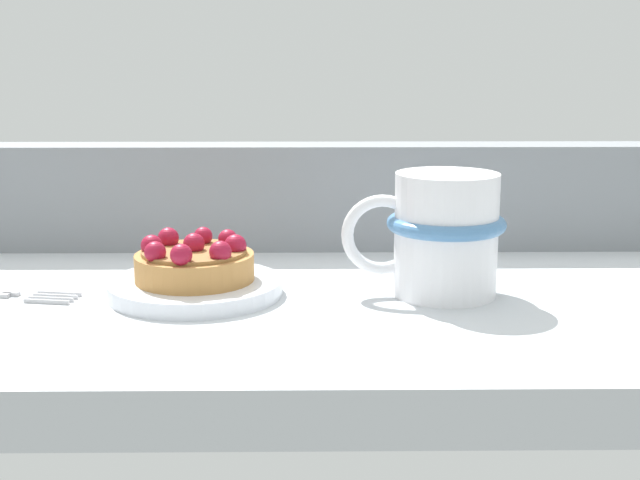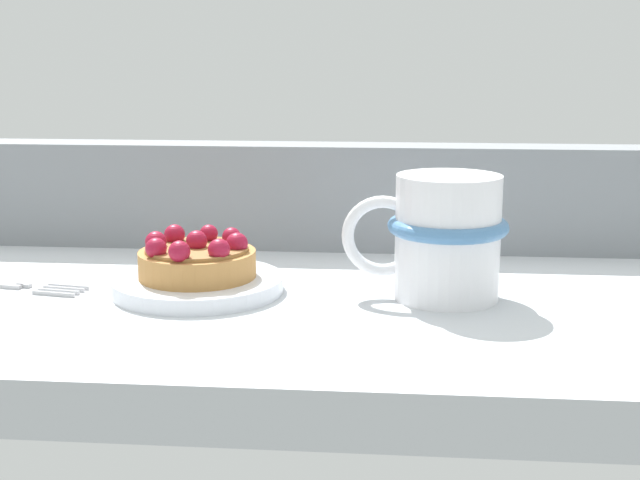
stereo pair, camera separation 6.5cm
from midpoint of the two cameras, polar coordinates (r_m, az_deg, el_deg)
ground_plane at (r=67.26cm, az=-0.59°, el=-5.04°), size 85.98×37.94×3.65cm
window_rail_back at (r=81.73cm, az=0.56°, el=2.89°), size 84.26×4.92×9.66cm
dessert_plate at (r=66.93cm, az=-5.30°, el=-3.05°), size 13.16×13.16×1.20cm
raspberry_tart at (r=66.41cm, az=-5.34°, el=-1.35°), size 8.96×8.96×3.63cm
coffee_mug at (r=65.45cm, az=10.95°, el=0.21°), size 12.32×8.92×9.31cm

